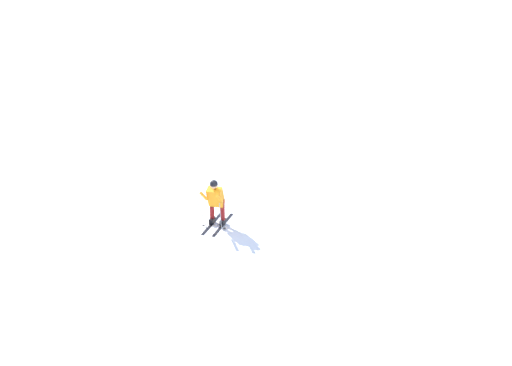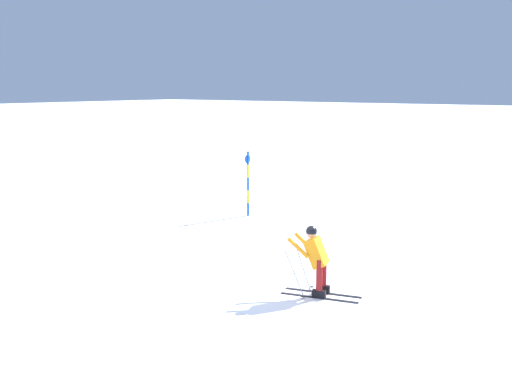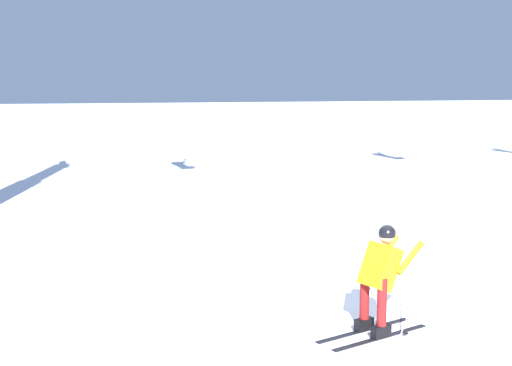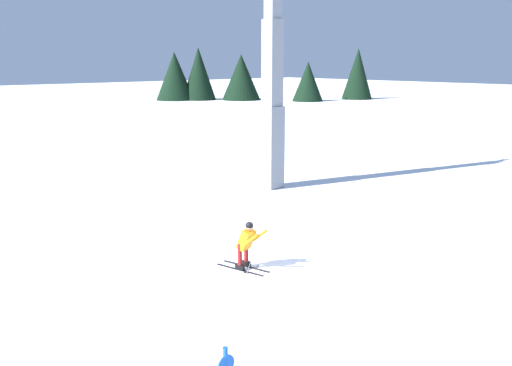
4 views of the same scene
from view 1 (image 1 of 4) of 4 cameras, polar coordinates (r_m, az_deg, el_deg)
ground_plane at (r=18.29m, az=-1.67°, el=-5.23°), size 260.00×260.00×0.00m
skier_carving_main at (r=18.98m, az=-3.52°, el=-1.44°), size 1.70×0.93×1.58m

